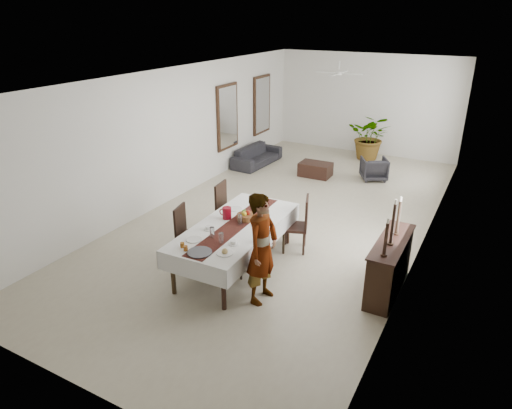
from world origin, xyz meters
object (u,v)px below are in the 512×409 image
(dining_table_top, at_px, (236,227))
(red_pitcher, at_px, (227,213))
(sideboard_body, at_px, (389,267))
(woman, at_px, (262,249))
(sofa, at_px, (257,155))

(dining_table_top, relative_size, red_pitcher, 12.00)
(sideboard_body, bearing_deg, woman, -145.14)
(dining_table_top, distance_m, woman, 1.16)
(red_pitcher, xyz_separation_m, woman, (1.19, -0.86, -0.02))
(sideboard_body, bearing_deg, red_pitcher, -173.05)
(sideboard_body, height_order, sofa, sideboard_body)
(dining_table_top, xyz_separation_m, sofa, (-2.61, 5.60, -0.53))
(woman, bearing_deg, sideboard_body, -52.29)
(red_pitcher, distance_m, woman, 1.47)
(dining_table_top, relative_size, sideboard_body, 1.73)
(woman, bearing_deg, red_pitcher, 57.05)
(red_pitcher, relative_size, sofa, 0.12)
(red_pitcher, bearing_deg, sofa, 113.13)
(sideboard_body, relative_size, sofa, 0.81)
(red_pitcher, bearing_deg, dining_table_top, -29.38)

